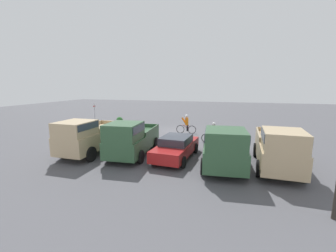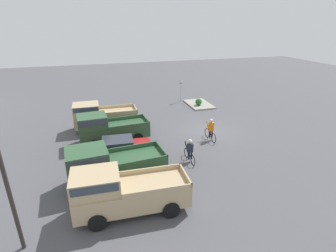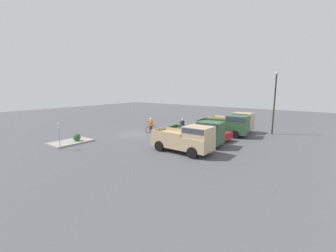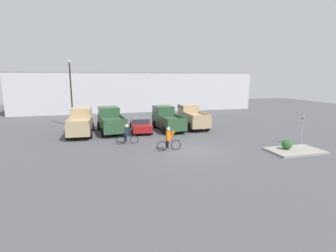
{
  "view_description": "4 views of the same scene",
  "coord_description": "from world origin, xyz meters",
  "px_view_note": "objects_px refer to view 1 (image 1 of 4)",
  "views": [
    {
      "loc": [
        -5.61,
        20.65,
        4.41
      ],
      "look_at": [
        -0.72,
        3.82,
        1.2
      ],
      "focal_mm": 24.0,
      "sensor_mm": 36.0,
      "label": 1
    },
    {
      "loc": [
        -18.56,
        9.16,
        8.76
      ],
      "look_at": [
        -0.72,
        3.82,
        1.2
      ],
      "focal_mm": 28.0,
      "sensor_mm": 36.0,
      "label": 2
    },
    {
      "loc": [
        18.36,
        18.21,
        5.33
      ],
      "look_at": [
        -0.72,
        3.82,
        1.2
      ],
      "focal_mm": 24.0,
      "sensor_mm": 36.0,
      "label": 3
    },
    {
      "loc": [
        -6.48,
        -17.23,
        5.29
      ],
      "look_at": [
        -0.72,
        3.82,
        1.2
      ],
      "focal_mm": 28.0,
      "sensor_mm": 36.0,
      "label": 4
    }
  ],
  "objects_px": {
    "sedan_0": "(176,147)",
    "shrub": "(120,120)",
    "pickup_truck_3": "(88,136)",
    "fire_lane_sign": "(95,112)",
    "cyclist_1": "(213,132)",
    "pickup_truck_0": "(279,148)",
    "pickup_truck_1": "(224,146)",
    "cyclist_0": "(186,124)",
    "pickup_truck_2": "(131,138)"
  },
  "relations": [
    {
      "from": "pickup_truck_3",
      "to": "cyclist_1",
      "type": "relative_size",
      "value": 2.9
    },
    {
      "from": "sedan_0",
      "to": "pickup_truck_2",
      "type": "height_order",
      "value": "pickup_truck_2"
    },
    {
      "from": "pickup_truck_1",
      "to": "sedan_0",
      "type": "relative_size",
      "value": 1.21
    },
    {
      "from": "pickup_truck_2",
      "to": "fire_lane_sign",
      "type": "bearing_deg",
      "value": -46.03
    },
    {
      "from": "pickup_truck_2",
      "to": "pickup_truck_0",
      "type": "bearing_deg",
      "value": -179.72
    },
    {
      "from": "sedan_0",
      "to": "cyclist_1",
      "type": "height_order",
      "value": "cyclist_1"
    },
    {
      "from": "shrub",
      "to": "cyclist_1",
      "type": "bearing_deg",
      "value": 154.36
    },
    {
      "from": "pickup_truck_3",
      "to": "fire_lane_sign",
      "type": "relative_size",
      "value": 2.13
    },
    {
      "from": "pickup_truck_3",
      "to": "fire_lane_sign",
      "type": "xyz_separation_m",
      "value": [
        5.75,
        -9.22,
        0.28
      ]
    },
    {
      "from": "cyclist_0",
      "to": "pickup_truck_1",
      "type": "bearing_deg",
      "value": 114.6
    },
    {
      "from": "pickup_truck_1",
      "to": "pickup_truck_2",
      "type": "distance_m",
      "value": 5.62
    },
    {
      "from": "shrub",
      "to": "pickup_truck_3",
      "type": "bearing_deg",
      "value": 108.11
    },
    {
      "from": "sedan_0",
      "to": "cyclist_1",
      "type": "distance_m",
      "value": 4.85
    },
    {
      "from": "shrub",
      "to": "sedan_0",
      "type": "bearing_deg",
      "value": 132.93
    },
    {
      "from": "sedan_0",
      "to": "pickup_truck_0",
      "type": "bearing_deg",
      "value": 175.79
    },
    {
      "from": "sedan_0",
      "to": "pickup_truck_3",
      "type": "height_order",
      "value": "pickup_truck_3"
    },
    {
      "from": "cyclist_1",
      "to": "shrub",
      "type": "xyz_separation_m",
      "value": [
        10.87,
        -5.22,
        -0.31
      ]
    },
    {
      "from": "pickup_truck_1",
      "to": "cyclist_1",
      "type": "xyz_separation_m",
      "value": [
        0.99,
        -5.28,
        -0.37
      ]
    },
    {
      "from": "pickup_truck_0",
      "to": "shrub",
      "type": "xyz_separation_m",
      "value": [
        14.61,
        -10.11,
        -0.7
      ]
    },
    {
      "from": "cyclist_1",
      "to": "shrub",
      "type": "bearing_deg",
      "value": -25.64
    },
    {
      "from": "pickup_truck_0",
      "to": "shrub",
      "type": "distance_m",
      "value": 17.78
    },
    {
      "from": "sedan_0",
      "to": "pickup_truck_3",
      "type": "xyz_separation_m",
      "value": [
        5.6,
        0.76,
        0.5
      ]
    },
    {
      "from": "sedan_0",
      "to": "cyclist_1",
      "type": "xyz_separation_m",
      "value": [
        -1.85,
        -4.48,
        0.11
      ]
    },
    {
      "from": "cyclist_0",
      "to": "fire_lane_sign",
      "type": "bearing_deg",
      "value": -6.47
    },
    {
      "from": "pickup_truck_2",
      "to": "cyclist_1",
      "type": "relative_size",
      "value": 2.97
    },
    {
      "from": "pickup_truck_2",
      "to": "cyclist_0",
      "type": "relative_size",
      "value": 2.89
    },
    {
      "from": "pickup_truck_0",
      "to": "pickup_truck_1",
      "type": "xyz_separation_m",
      "value": [
        2.74,
        0.38,
        -0.02
      ]
    },
    {
      "from": "pickup_truck_1",
      "to": "cyclist_0",
      "type": "relative_size",
      "value": 3.02
    },
    {
      "from": "pickup_truck_2",
      "to": "pickup_truck_3",
      "type": "distance_m",
      "value": 2.86
    },
    {
      "from": "cyclist_1",
      "to": "shrub",
      "type": "height_order",
      "value": "cyclist_1"
    },
    {
      "from": "sedan_0",
      "to": "shrub",
      "type": "relative_size",
      "value": 6.51
    },
    {
      "from": "pickup_truck_1",
      "to": "pickup_truck_2",
      "type": "relative_size",
      "value": 1.05
    },
    {
      "from": "pickup_truck_2",
      "to": "cyclist_0",
      "type": "distance_m",
      "value": 7.95
    },
    {
      "from": "fire_lane_sign",
      "to": "pickup_truck_0",
      "type": "bearing_deg",
      "value": 152.37
    },
    {
      "from": "pickup_truck_1",
      "to": "cyclist_0",
      "type": "distance_m",
      "value": 8.87
    },
    {
      "from": "pickup_truck_3",
      "to": "cyclist_1",
      "type": "xyz_separation_m",
      "value": [
        -7.45,
        -5.25,
        -0.39
      ]
    },
    {
      "from": "cyclist_1",
      "to": "fire_lane_sign",
      "type": "height_order",
      "value": "fire_lane_sign"
    },
    {
      "from": "pickup_truck_3",
      "to": "fire_lane_sign",
      "type": "height_order",
      "value": "fire_lane_sign"
    },
    {
      "from": "pickup_truck_0",
      "to": "pickup_truck_2",
      "type": "height_order",
      "value": "pickup_truck_0"
    },
    {
      "from": "pickup_truck_1",
      "to": "pickup_truck_2",
      "type": "xyz_separation_m",
      "value": [
        5.6,
        -0.34,
        -0.03
      ]
    },
    {
      "from": "pickup_truck_0",
      "to": "pickup_truck_2",
      "type": "bearing_deg",
      "value": 0.28
    },
    {
      "from": "pickup_truck_1",
      "to": "cyclist_0",
      "type": "height_order",
      "value": "pickup_truck_1"
    },
    {
      "from": "pickup_truck_0",
      "to": "cyclist_0",
      "type": "relative_size",
      "value": 3.0
    },
    {
      "from": "cyclist_0",
      "to": "cyclist_1",
      "type": "bearing_deg",
      "value": 134.14
    },
    {
      "from": "sedan_0",
      "to": "pickup_truck_1",
      "type": "bearing_deg",
      "value": 164.38
    },
    {
      "from": "pickup_truck_2",
      "to": "fire_lane_sign",
      "type": "height_order",
      "value": "fire_lane_sign"
    },
    {
      "from": "cyclist_0",
      "to": "shrub",
      "type": "xyz_separation_m",
      "value": [
        8.18,
        -2.44,
        -0.37
      ]
    },
    {
      "from": "pickup_truck_3",
      "to": "cyclist_1",
      "type": "bearing_deg",
      "value": -144.86
    },
    {
      "from": "cyclist_1",
      "to": "pickup_truck_2",
      "type": "bearing_deg",
      "value": 46.94
    },
    {
      "from": "pickup_truck_0",
      "to": "pickup_truck_1",
      "type": "relative_size",
      "value": 0.99
    }
  ]
}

